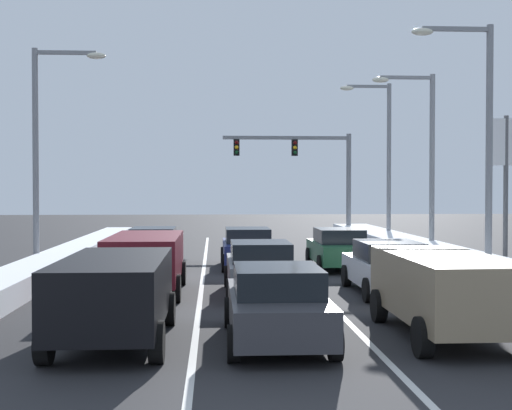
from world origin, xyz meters
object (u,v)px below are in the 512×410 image
(street_lamp_left_mid, at_px, (46,138))
(street_lamp_right_near, at_px, (478,129))
(sedan_green_right_lane_third, at_px, (338,248))
(suv_maroon_left_lane_second, at_px, (146,258))
(sedan_navy_center_lane_third, at_px, (247,247))
(sedan_white_right_lane_second, at_px, (387,267))
(sedan_silver_left_lane_third, at_px, (154,247))
(suv_tan_right_lane_nearest, at_px, (445,287))
(sedan_gray_center_lane_second, at_px, (260,268))
(street_lamp_right_far, at_px, (382,149))
(suv_black_left_lane_nearest, at_px, (114,291))
(traffic_light_gantry, at_px, (309,163))
(sedan_charcoal_center_lane_nearest, at_px, (277,304))
(street_lamp_right_mid, at_px, (423,148))

(street_lamp_left_mid, bearing_deg, street_lamp_right_near, -15.16)
(sedan_green_right_lane_third, relative_size, suv_maroon_left_lane_second, 0.92)
(sedan_navy_center_lane_third, bearing_deg, sedan_white_right_lane_second, -61.93)
(sedan_white_right_lane_second, bearing_deg, sedan_silver_left_lane_third, 134.60)
(sedan_green_right_lane_third, bearing_deg, suv_tan_right_lane_nearest, -89.93)
(suv_tan_right_lane_nearest, height_order, sedan_green_right_lane_third, suv_tan_right_lane_nearest)
(sedan_navy_center_lane_third, height_order, street_lamp_right_near, street_lamp_right_near)
(sedan_white_right_lane_second, relative_size, sedan_navy_center_lane_third, 1.00)
(sedan_gray_center_lane_second, height_order, street_lamp_right_far, street_lamp_right_far)
(sedan_gray_center_lane_second, relative_size, street_lamp_right_far, 0.54)
(sedan_silver_left_lane_third, height_order, street_lamp_right_far, street_lamp_right_far)
(suv_tan_right_lane_nearest, xyz_separation_m, street_lamp_right_near, (3.79, 8.27, 3.91))
(suv_black_left_lane_nearest, xyz_separation_m, traffic_light_gantry, (7.53, 27.51, 3.48))
(traffic_light_gantry, bearing_deg, suv_maroon_left_lane_second, -109.83)
(sedan_navy_center_lane_third, xyz_separation_m, traffic_light_gantry, (4.32, 14.52, 3.73))
(sedan_charcoal_center_lane_nearest, height_order, sedan_gray_center_lane_second, same)
(sedan_charcoal_center_lane_nearest, bearing_deg, suv_black_left_lane_nearest, 176.63)
(sedan_gray_center_lane_second, distance_m, suv_maroon_left_lane_second, 3.31)
(sedan_charcoal_center_lane_nearest, distance_m, street_lamp_right_mid, 17.71)
(sedan_green_right_lane_third, relative_size, sedan_silver_left_lane_third, 1.00)
(sedan_white_right_lane_second, bearing_deg, suv_black_left_lane_nearest, -138.65)
(sedan_green_right_lane_third, height_order, suv_black_left_lane_nearest, suv_black_left_lane_nearest)
(sedan_navy_center_lane_third, relative_size, street_lamp_right_near, 0.55)
(sedan_green_right_lane_third, xyz_separation_m, suv_maroon_left_lane_second, (-6.62, -5.85, 0.25))
(suv_tan_right_lane_nearest, height_order, suv_maroon_left_lane_second, same)
(street_lamp_right_far, bearing_deg, sedan_navy_center_lane_third, -128.41)
(sedan_green_right_lane_third, xyz_separation_m, street_lamp_right_mid, (4.09, 2.94, 3.92))
(sedan_navy_center_lane_third, bearing_deg, sedan_silver_left_lane_third, 172.77)
(suv_black_left_lane_nearest, relative_size, street_lamp_right_near, 0.59)
(street_lamp_right_near, bearing_deg, sedan_white_right_lane_second, -146.38)
(traffic_light_gantry, xyz_separation_m, street_lamp_left_mid, (-11.69, -15.16, 0.35))
(suv_black_left_lane_nearest, height_order, street_lamp_left_mid, street_lamp_left_mid)
(sedan_navy_center_lane_third, bearing_deg, suv_black_left_lane_nearest, -103.91)
(street_lamp_right_mid, relative_size, street_lamp_left_mid, 0.96)
(street_lamp_right_mid, bearing_deg, sedan_charcoal_center_lane_nearest, -115.81)
(sedan_green_right_lane_third, relative_size, street_lamp_right_far, 0.54)
(suv_maroon_left_lane_second, bearing_deg, sedan_silver_left_lane_third, 92.87)
(sedan_silver_left_lane_third, distance_m, street_lamp_right_near, 12.60)
(street_lamp_right_far, distance_m, street_lamp_left_mid, 17.81)
(traffic_light_gantry, bearing_deg, suv_black_left_lane_nearest, -105.31)
(suv_tan_right_lane_nearest, xyz_separation_m, suv_black_left_lane_nearest, (-6.62, -0.14, 0.00))
(sedan_gray_center_lane_second, height_order, traffic_light_gantry, traffic_light_gantry)
(street_lamp_right_near, bearing_deg, sedan_silver_left_lane_third, 154.93)
(sedan_silver_left_lane_third, bearing_deg, street_lamp_right_far, 38.94)
(sedan_white_right_lane_second, distance_m, sedan_gray_center_lane_second, 3.65)
(sedan_green_right_lane_third, distance_m, street_lamp_right_near, 6.92)
(street_lamp_right_far, bearing_deg, sedan_white_right_lane_second, -102.86)
(street_lamp_right_mid, bearing_deg, suv_tan_right_lane_nearest, -104.97)
(sedan_green_right_lane_third, height_order, sedan_gray_center_lane_second, same)
(street_lamp_right_near, bearing_deg, sedan_green_right_lane_third, 133.47)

